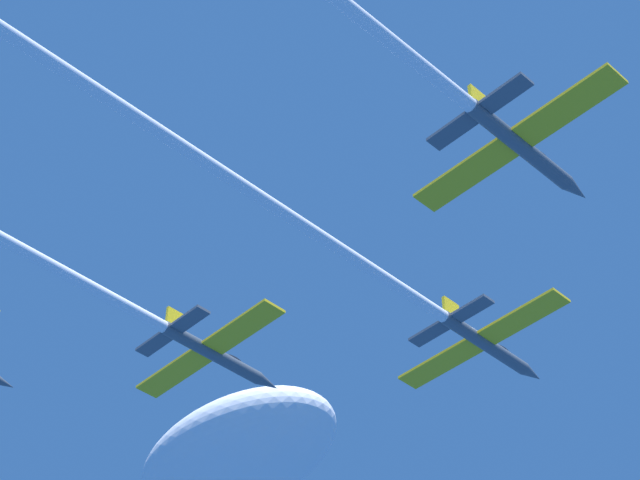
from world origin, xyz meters
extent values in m
cylinder|color=#4C5660|center=(-0.19, -0.48, 0.51)|extent=(1.12, 10.21, 1.12)
cone|color=#4C5660|center=(-0.19, 5.75, 0.51)|extent=(1.10, 2.25, 1.10)
ellipsoid|color=black|center=(-0.19, 1.77, 0.99)|extent=(0.79, 2.04, 0.56)
cube|color=yellow|center=(-4.63, -0.99, 0.51)|extent=(7.76, 2.25, 0.24)
cube|color=yellow|center=(4.25, -0.99, 0.51)|extent=(7.76, 2.25, 0.24)
cube|color=yellow|center=(-0.19, -4.56, 1.89)|extent=(0.29, 1.84, 1.63)
cube|color=#4C5660|center=(-2.50, -4.76, 0.51)|extent=(3.49, 1.35, 0.24)
cube|color=#4C5660|center=(2.11, -4.76, 0.51)|extent=(3.49, 1.35, 0.24)
cylinder|color=white|center=(-0.19, -30.84, 0.51)|extent=(1.01, 50.52, 1.01)
cylinder|color=#4C5660|center=(-16.79, -15.89, 0.40)|extent=(1.12, 10.21, 1.12)
cone|color=#4C5660|center=(-16.79, -9.66, 0.40)|extent=(1.10, 2.25, 1.10)
ellipsoid|color=black|center=(-16.79, -13.64, 0.88)|extent=(0.79, 2.04, 0.56)
cube|color=yellow|center=(-21.23, -16.40, 0.40)|extent=(7.76, 2.25, 0.24)
cube|color=yellow|center=(-12.35, -16.40, 0.40)|extent=(7.76, 2.25, 0.24)
cube|color=yellow|center=(-16.79, -19.97, 1.78)|extent=(0.29, 1.84, 1.63)
cube|color=#4C5660|center=(-19.10, -20.17, 0.40)|extent=(3.49, 1.35, 0.24)
cube|color=#4C5660|center=(-14.49, -20.17, 0.40)|extent=(3.49, 1.35, 0.24)
cylinder|color=#4C5660|center=(16.54, -16.87, -0.52)|extent=(1.12, 10.21, 1.12)
cone|color=#4C5660|center=(16.54, -10.65, -0.52)|extent=(1.10, 2.25, 1.10)
ellipsoid|color=black|center=(16.54, -14.63, -0.04)|extent=(0.79, 2.04, 0.56)
cube|color=yellow|center=(12.10, -17.38, -0.52)|extent=(7.76, 2.25, 0.24)
cube|color=yellow|center=(20.98, -17.38, -0.52)|extent=(7.76, 2.25, 0.24)
cube|color=yellow|center=(16.54, -20.95, 0.86)|extent=(0.29, 1.84, 1.63)
cube|color=#4C5660|center=(14.24, -21.16, -0.52)|extent=(3.49, 1.35, 0.24)
cube|color=#4C5660|center=(18.85, -21.16, -0.52)|extent=(3.49, 1.35, 0.24)
cone|color=#4C5660|center=(-33.08, -25.87, 0.80)|extent=(1.10, 2.25, 1.10)
ellipsoid|color=white|center=(-48.88, 13.54, 17.59)|extent=(30.20, 16.61, 10.57)
camera|label=1|loc=(46.60, -64.71, -58.56)|focal=66.43mm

